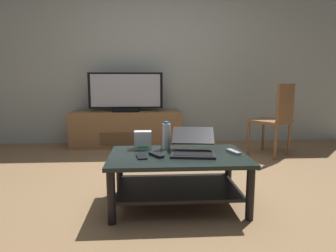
{
  "coord_description": "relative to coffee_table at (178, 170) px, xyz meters",
  "views": [
    {
      "loc": [
        -0.14,
        -2.56,
        1.0
      ],
      "look_at": [
        0.03,
        0.19,
        0.57
      ],
      "focal_mm": 31.57,
      "sensor_mm": 36.0,
      "label": 1
    }
  ],
  "objects": [
    {
      "name": "soundbar_remote",
      "position": [
        -0.17,
        -0.04,
        0.14
      ],
      "size": [
        0.12,
        0.16,
        0.02
      ],
      "primitive_type": "cube",
      "rotation": [
        0.0,
        0.0,
        0.54
      ],
      "color": "black",
      "rests_on": "coffee_table"
    },
    {
      "name": "media_cabinet",
      "position": [
        -0.57,
        2.19,
        -0.03
      ],
      "size": [
        1.64,
        0.47,
        0.53
      ],
      "color": "olive",
      "rests_on": "ground"
    },
    {
      "name": "water_bottle_near",
      "position": [
        -0.07,
        0.21,
        0.24
      ],
      "size": [
        0.07,
        0.07,
        0.24
      ],
      "color": "silver",
      "rests_on": "coffee_table"
    },
    {
      "name": "laptop",
      "position": [
        0.12,
        0.04,
        0.18
      ],
      "size": [
        0.39,
        0.45,
        0.18
      ],
      "color": "black",
      "rests_on": "coffee_table"
    },
    {
      "name": "coffee_table",
      "position": [
        0.0,
        0.0,
        0.0
      ],
      "size": [
        1.08,
        0.68,
        0.42
      ],
      "color": "black",
      "rests_on": "ground"
    },
    {
      "name": "tv_remote",
      "position": [
        0.45,
        0.02,
        0.14
      ],
      "size": [
        0.09,
        0.17,
        0.02
      ],
      "primitive_type": "cube",
      "rotation": [
        0.0,
        0.0,
        0.3
      ],
      "color": "#99999E",
      "rests_on": "coffee_table"
    },
    {
      "name": "dining_chair",
      "position": [
        1.42,
        1.45,
        0.24
      ],
      "size": [
        0.62,
        0.62,
        0.95
      ],
      "color": "brown",
      "rests_on": "ground"
    },
    {
      "name": "cell_phone",
      "position": [
        -0.28,
        -0.07,
        0.13
      ],
      "size": [
        0.09,
        0.15,
        0.01
      ],
      "primitive_type": "cube",
      "rotation": [
        0.0,
        0.0,
        0.17
      ],
      "color": "black",
      "rests_on": "coffee_table"
    },
    {
      "name": "back_wall",
      "position": [
        -0.08,
        2.51,
        1.11
      ],
      "size": [
        6.4,
        0.12,
        2.8
      ],
      "primitive_type": "cube",
      "color": "#A8B2A8",
      "rests_on": "ground"
    },
    {
      "name": "television",
      "position": [
        -0.57,
        2.17,
        0.52
      ],
      "size": [
        1.1,
        0.2,
        0.58
      ],
      "color": "black",
      "rests_on": "media_cabinet"
    },
    {
      "name": "router_box",
      "position": [
        -0.28,
        0.22,
        0.2
      ],
      "size": [
        0.14,
        0.1,
        0.15
      ],
      "color": "silver",
      "rests_on": "coffee_table"
    },
    {
      "name": "ground_plane",
      "position": [
        -0.08,
        0.31,
        -0.29
      ],
      "size": [
        7.68,
        7.68,
        0.0
      ],
      "primitive_type": "plane",
      "color": "olive"
    }
  ]
}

